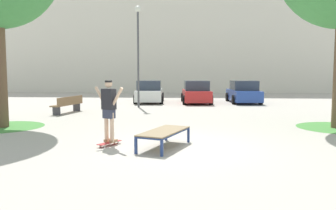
{
  "coord_description": "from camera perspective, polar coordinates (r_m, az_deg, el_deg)",
  "views": [
    {
      "loc": [
        0.27,
        -8.97,
        1.96
      ],
      "look_at": [
        -0.43,
        1.35,
        1.0
      ],
      "focal_mm": 36.08,
      "sensor_mm": 36.0,
      "label": 1
    }
  ],
  "objects": [
    {
      "name": "skateboard",
      "position": [
        9.43,
        -9.86,
        -6.3
      ],
      "size": [
        0.56,
        0.8,
        0.09
      ],
      "color": "#B23333",
      "rests_on": "ground"
    },
    {
      "name": "car_red",
      "position": [
        22.72,
        4.78,
        2.09
      ],
      "size": [
        2.13,
        4.3,
        1.5
      ],
      "color": "red",
      "rests_on": "ground"
    },
    {
      "name": "skater",
      "position": [
        9.28,
        -9.95,
        -0.27
      ],
      "size": [
        0.92,
        0.54,
        1.69
      ],
      "color": "beige",
      "rests_on": "skateboard"
    },
    {
      "name": "grass_patch_near_left",
      "position": [
        13.93,
        -26.39,
        -3.33
      ],
      "size": [
        3.07,
        3.07,
        0.01
      ],
      "primitive_type": "cylinder",
      "color": "#47893D",
      "rests_on": "ground"
    },
    {
      "name": "car_white",
      "position": [
        23.18,
        -3.16,
        2.16
      ],
      "size": [
        2.13,
        4.3,
        1.5
      ],
      "color": "silver",
      "rests_on": "ground"
    },
    {
      "name": "building_facade",
      "position": [
        37.27,
        -1.52,
        12.66
      ],
      "size": [
        42.48,
        4.0,
        13.45
      ],
      "primitive_type": "cube",
      "color": "silver",
      "rests_on": "ground"
    },
    {
      "name": "car_blue",
      "position": [
        23.38,
        12.62,
        2.07
      ],
      "size": [
        2.08,
        4.28,
        1.5
      ],
      "color": "#28479E",
      "rests_on": "ground"
    },
    {
      "name": "light_post",
      "position": [
        19.83,
        -5.08,
        10.68
      ],
      "size": [
        0.36,
        0.36,
        5.83
      ],
      "color": "#4C4C51",
      "rests_on": "ground"
    },
    {
      "name": "park_bench",
      "position": [
        17.58,
        -16.54,
        0.15
      ],
      "size": [
        0.84,
        2.44,
        0.83
      ],
      "color": "brown",
      "rests_on": "ground"
    },
    {
      "name": "ground_plane",
      "position": [
        9.19,
        2.13,
        -7.02
      ],
      "size": [
        120.0,
        120.0,
        0.0
      ],
      "primitive_type": "plane",
      "color": "#B2AA9E"
    },
    {
      "name": "skate_box",
      "position": [
        8.98,
        -0.65,
        -4.61
      ],
      "size": [
        1.35,
        2.04,
        0.46
      ],
      "color": "navy",
      "rests_on": "ground"
    }
  ]
}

